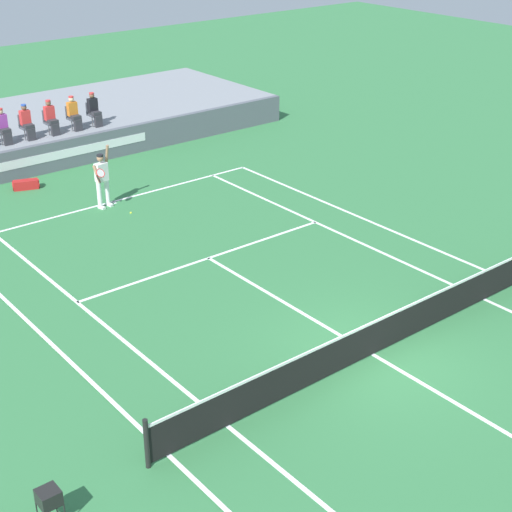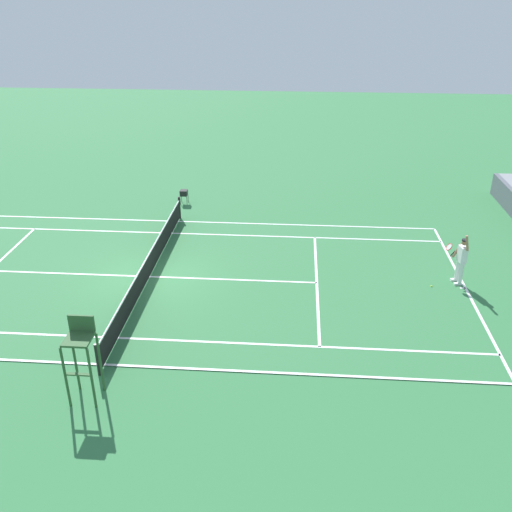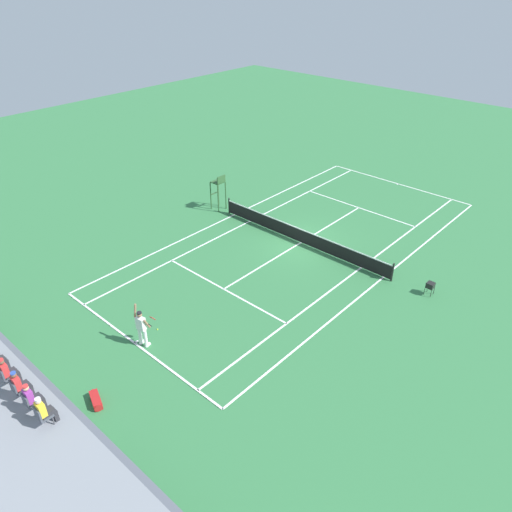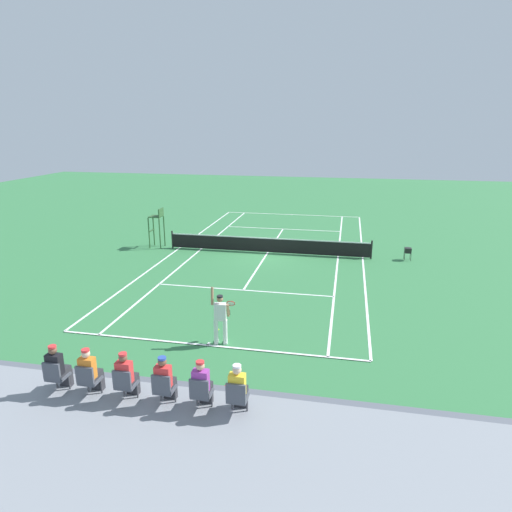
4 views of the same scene
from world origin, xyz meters
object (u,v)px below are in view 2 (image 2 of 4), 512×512
object	(u,v)px
tennis_player	(461,259)
tennis_ball	(431,286)
ball_hopper	(184,193)
umpire_chair	(81,350)

from	to	relation	value
tennis_player	tennis_ball	size ratio (longest dim) A/B	30.63
tennis_player	ball_hopper	world-z (taller)	tennis_player
ball_hopper	umpire_chair	bearing A→B (deg)	0.67
tennis_ball	ball_hopper	xyz separation A→B (m)	(-7.90, -10.83, 0.54)
ball_hopper	tennis_player	bearing A→B (deg)	57.65
umpire_chair	ball_hopper	world-z (taller)	umpire_chair
tennis_ball	ball_hopper	bearing A→B (deg)	-126.10
tennis_player	tennis_ball	bearing A→B (deg)	-68.80
tennis_ball	ball_hopper	distance (m)	13.41
tennis_player	umpire_chair	distance (m)	13.77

